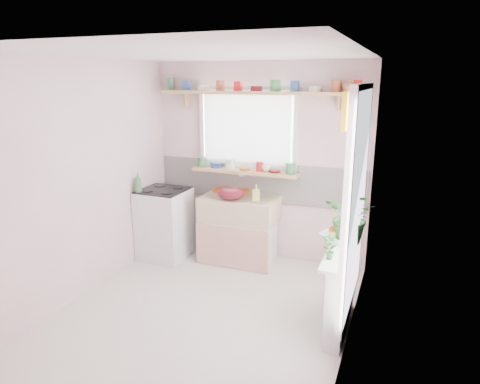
% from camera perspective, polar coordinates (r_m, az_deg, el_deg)
% --- Properties ---
extents(room, '(3.20, 3.20, 3.20)m').
position_cam_1_polar(room, '(4.58, 7.36, 3.23)').
color(room, silver).
rests_on(room, ground).
extents(sink_unit, '(0.95, 0.65, 1.11)m').
position_cam_1_polar(sink_unit, '(5.48, -0.09, -4.90)').
color(sink_unit, white).
rests_on(sink_unit, ground).
extents(cooker, '(0.58, 0.58, 0.93)m').
position_cam_1_polar(cooker, '(5.67, -10.00, -4.13)').
color(cooker, white).
rests_on(cooker, ground).
extents(radiator_ledge, '(0.22, 0.95, 0.78)m').
position_cam_1_polar(radiator_ledge, '(4.17, 13.28, -12.46)').
color(radiator_ledge, white).
rests_on(radiator_ledge, ground).
extents(windowsill, '(1.40, 0.22, 0.04)m').
position_cam_1_polar(windowsill, '(5.45, 0.63, 2.75)').
color(windowsill, tan).
rests_on(windowsill, room).
extents(pine_shelf, '(2.52, 0.24, 0.04)m').
position_cam_1_polar(pine_shelf, '(5.26, 2.19, 13.08)').
color(pine_shelf, tan).
rests_on(pine_shelf, room).
extents(shelf_crockery, '(2.47, 0.11, 0.12)m').
position_cam_1_polar(shelf_crockery, '(5.26, 2.20, 13.90)').
color(shelf_crockery, '#3F7F4C').
rests_on(shelf_crockery, pine_shelf).
extents(sill_crockery, '(1.35, 0.11, 0.12)m').
position_cam_1_polar(sill_crockery, '(5.44, 0.47, 3.54)').
color(sill_crockery, '#3F7F4C').
rests_on(sill_crockery, windowsill).
extents(dish_tray, '(0.45, 0.36, 0.04)m').
position_cam_1_polar(dish_tray, '(5.59, -1.01, 0.23)').
color(dish_tray, '#D94613').
rests_on(dish_tray, sink_unit).
extents(colander, '(0.38, 0.38, 0.15)m').
position_cam_1_polar(colander, '(5.25, -1.24, -0.14)').
color(colander, maroon).
rests_on(colander, sink_unit).
extents(jade_plant, '(0.57, 0.53, 0.53)m').
position_cam_1_polar(jade_plant, '(4.13, 14.71, -3.21)').
color(jade_plant, '#2A6528').
rests_on(jade_plant, radiator_ledge).
extents(fruit_bowl, '(0.42, 0.42, 0.08)m').
position_cam_1_polar(fruit_bowl, '(4.22, 12.89, -5.93)').
color(fruit_bowl, white).
rests_on(fruit_bowl, radiator_ledge).
extents(herb_pot, '(0.13, 0.10, 0.23)m').
position_cam_1_polar(herb_pot, '(3.78, 11.88, -7.17)').
color(herb_pot, '#286227').
rests_on(herb_pot, radiator_ledge).
extents(soap_bottle_sink, '(0.11, 0.11, 0.20)m').
position_cam_1_polar(soap_bottle_sink, '(5.18, 2.18, -0.09)').
color(soap_bottle_sink, '#CEDC61').
rests_on(soap_bottle_sink, sink_unit).
extents(sill_cup, '(0.14, 0.14, 0.09)m').
position_cam_1_polar(sill_cup, '(5.36, 3.52, 3.22)').
color(sill_cup, white).
rests_on(sill_cup, windowsill).
extents(sill_bowl, '(0.25, 0.25, 0.06)m').
position_cam_1_polar(sill_bowl, '(5.64, -2.97, 3.70)').
color(sill_bowl, '#30459E').
rests_on(sill_bowl, windowsill).
extents(shelf_vase, '(0.17, 0.17, 0.15)m').
position_cam_1_polar(shelf_vase, '(4.95, 14.41, 13.60)').
color(shelf_vase, '#B36937').
rests_on(shelf_vase, pine_shelf).
extents(cooker_bottle, '(0.12, 0.12, 0.24)m').
position_cam_1_polar(cooker_bottle, '(5.45, -13.45, 1.23)').
color(cooker_bottle, '#41824A').
rests_on(cooker_bottle, cooker).
extents(fruit, '(0.20, 0.14, 0.10)m').
position_cam_1_polar(fruit, '(4.20, 13.03, -5.12)').
color(fruit, '#F45A14').
rests_on(fruit, fruit_bowl).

